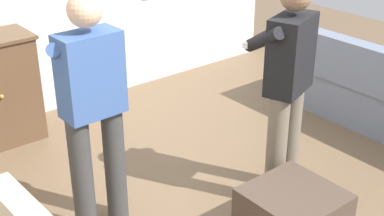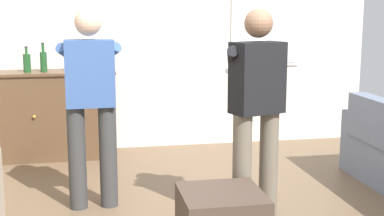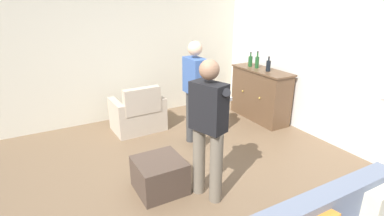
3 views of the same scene
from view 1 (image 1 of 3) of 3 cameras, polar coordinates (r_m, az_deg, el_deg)
The scene contains 2 objects.
person_standing_left at distance 3.52m, azimuth -10.60°, elevation 0.30°, with size 0.56×0.48×1.68m.
person_standing_right at distance 3.86m, azimuth 10.09°, elevation 2.65°, with size 0.53×0.52×1.68m.
Camera 1 is at (-2.35, -2.20, 2.41)m, focal length 50.00 mm.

